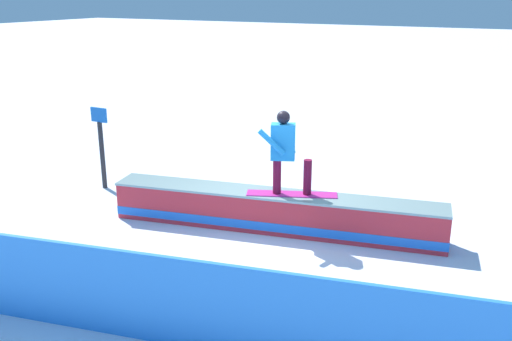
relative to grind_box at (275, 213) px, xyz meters
name	(u,v)px	position (x,y,z in m)	size (l,w,h in m)	color
ground_plane	(274,229)	(0.00, 0.00, -0.31)	(120.00, 120.00, 0.00)	white
grind_box	(275,213)	(0.00, 0.00, 0.00)	(5.82, 1.83, 0.69)	red
snowboarder	(285,150)	(-0.18, -0.02, 1.16)	(1.54, 0.87, 1.45)	#C42788
safety_fence	(137,296)	(0.00, 3.68, 0.26)	(12.90, 0.06, 1.15)	#2D83ED
trail_marker	(101,145)	(4.17, -0.29, 0.62)	(0.40, 0.10, 1.73)	#262628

